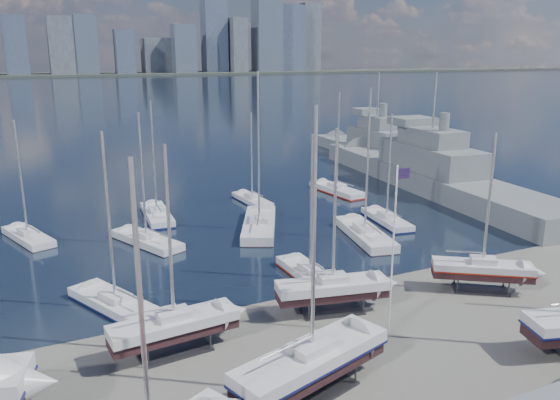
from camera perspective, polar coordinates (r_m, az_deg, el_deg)
ground at (r=37.59m, az=7.77°, el=-15.85°), size 1400.00×1400.00×0.00m
water at (r=337.87m, az=-22.64°, el=10.42°), size 1400.00×600.00×0.40m
far_shore at (r=597.38m, az=-24.15°, el=11.81°), size 1400.00×80.00×2.20m
skyline at (r=591.03m, az=-25.31°, el=15.37°), size 639.14×43.80×107.69m
sailboat_cradle_2 at (r=37.33m, az=-10.99°, el=-12.77°), size 8.64×3.09×13.98m
sailboat_cradle_3 at (r=32.71m, az=3.34°, el=-16.48°), size 10.76×5.75×16.70m
sailboat_cradle_4 at (r=42.24m, az=5.52°, el=-9.15°), size 8.91×4.15×14.18m
sailboat_cradle_6 at (r=48.71m, az=20.38°, el=-6.79°), size 7.96×6.48×13.32m
sailboat_moored_2 at (r=64.21m, az=-24.82°, el=-3.60°), size 5.26×9.22×13.44m
sailboat_moored_3 at (r=44.99m, az=-16.76°, el=-10.54°), size 6.46×9.99×14.55m
sailboat_moored_4 at (r=58.82m, az=-13.76°, el=-4.24°), size 6.15×9.85×14.43m
sailboat_moored_5 at (r=67.84m, az=-12.73°, el=-1.64°), size 3.48×10.09×14.82m
sailboat_moored_6 at (r=48.63m, az=3.17°, el=-7.93°), size 2.60×9.04×13.48m
sailboat_moored_7 at (r=61.94m, az=-2.18°, el=-2.84°), size 8.38×12.47×18.42m
sailboat_moored_8 at (r=73.18m, az=-2.93°, el=-0.09°), size 2.81×8.54×12.60m
sailboat_moored_9 at (r=59.67m, az=8.83°, el=-3.71°), size 5.37×11.51×16.77m
sailboat_moored_10 at (r=65.61m, az=11.08°, el=-2.11°), size 3.85×9.27×13.44m
sailboat_moored_11 at (r=78.84m, az=5.95°, el=0.94°), size 3.81×10.31×15.06m
naval_ship_east at (r=84.37m, az=15.29°, el=2.36°), size 13.76×53.44×18.76m
naval_ship_west at (r=106.48m, az=9.95°, el=5.16°), size 8.41×40.00×17.58m
flagpole at (r=38.02m, az=11.88°, el=-4.04°), size 1.07×0.12×12.16m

